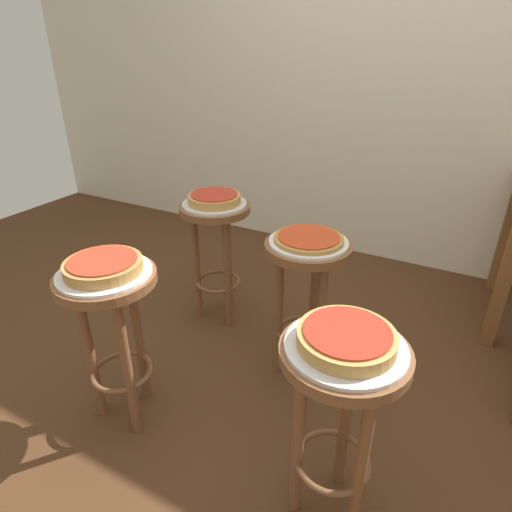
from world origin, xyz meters
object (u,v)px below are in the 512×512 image
(stool_foreground, at_px, (112,317))
(pizza_foreground, at_px, (103,266))
(serving_plate_rear, at_px, (215,204))
(pizza_middle, at_px, (347,338))
(stool_rear, at_px, (216,238))
(serving_plate_foreground, at_px, (105,273))
(pizza_leftside, at_px, (308,238))
(pizza_rear, at_px, (214,198))
(serving_plate_leftside, at_px, (308,242))
(stool_leftside, at_px, (306,281))
(serving_plate_middle, at_px, (346,347))
(stool_middle, at_px, (339,398))

(stool_foreground, bearing_deg, pizza_foreground, -90.00)
(serving_plate_rear, bearing_deg, stool_foreground, -86.18)
(pizza_middle, bearing_deg, stool_rear, 139.99)
(serving_plate_foreground, height_order, pizza_leftside, pizza_leftside)
(stool_foreground, bearing_deg, pizza_rear, 93.82)
(serving_plate_leftside, distance_m, pizza_leftside, 0.02)
(stool_leftside, distance_m, serving_plate_rear, 0.63)
(serving_plate_middle, height_order, stool_leftside, serving_plate_middle)
(stool_foreground, distance_m, pizza_leftside, 0.80)
(stool_leftside, xyz_separation_m, pizza_rear, (-0.57, 0.20, 0.21))
(serving_plate_rear, bearing_deg, pizza_rear, -90.00)
(pizza_foreground, height_order, serving_plate_middle, pizza_foreground)
(stool_leftside, relative_size, stool_rear, 1.00)
(stool_foreground, relative_size, pizza_middle, 2.49)
(pizza_leftside, bearing_deg, stool_rear, 160.95)
(stool_rear, bearing_deg, stool_foreground, -86.18)
(stool_leftside, distance_m, stool_rear, 0.60)
(serving_plate_rear, bearing_deg, pizza_foreground, -86.18)
(stool_foreground, distance_m, stool_leftside, 0.77)
(pizza_middle, bearing_deg, pizza_rear, 139.99)
(pizza_middle, bearing_deg, serving_plate_rear, 139.99)
(pizza_middle, xyz_separation_m, pizza_leftside, (-0.33, 0.56, -0.01))
(serving_plate_rear, bearing_deg, stool_middle, -40.01)
(stool_middle, relative_size, stool_rear, 1.00)
(serving_plate_middle, height_order, pizza_middle, pizza_middle)
(stool_foreground, bearing_deg, stool_leftside, 47.61)
(stool_rear, bearing_deg, serving_plate_foreground, -86.18)
(pizza_leftside, xyz_separation_m, pizza_rear, (-0.57, 0.20, 0.01))
(serving_plate_middle, relative_size, serving_plate_rear, 1.02)
(stool_middle, bearing_deg, stool_leftside, 120.69)
(pizza_foreground, relative_size, serving_plate_leftside, 0.84)
(pizza_rear, bearing_deg, pizza_middle, -40.01)
(pizza_middle, height_order, pizza_rear, same)
(stool_middle, height_order, serving_plate_rear, serving_plate_rear)
(serving_plate_foreground, height_order, pizza_rear, pizza_rear)
(serving_plate_leftside, height_order, stool_rear, serving_plate_leftside)
(stool_rear, height_order, serving_plate_rear, serving_plate_rear)
(stool_foreground, relative_size, serving_plate_foreground, 2.00)
(serving_plate_foreground, distance_m, pizza_middle, 0.85)
(serving_plate_middle, height_order, pizza_leftside, pizza_leftside)
(stool_middle, xyz_separation_m, serving_plate_rear, (-0.90, 0.76, 0.18))
(pizza_foreground, bearing_deg, pizza_rear, 93.82)
(serving_plate_middle, relative_size, pizza_leftside, 1.16)
(pizza_foreground, relative_size, stool_rear, 0.41)
(serving_plate_foreground, bearing_deg, stool_middle, 0.48)
(pizza_foreground, relative_size, serving_plate_rear, 0.84)
(stool_foreground, xyz_separation_m, pizza_rear, (-0.05, 0.77, 0.21))
(pizza_middle, bearing_deg, serving_plate_leftside, 120.69)
(serving_plate_middle, height_order, stool_rear, serving_plate_middle)
(stool_foreground, height_order, serving_plate_rear, serving_plate_rear)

